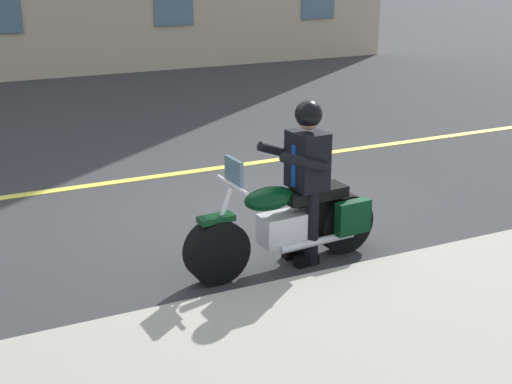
{
  "coord_description": "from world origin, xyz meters",
  "views": [
    {
      "loc": [
        3.33,
        7.3,
        3.16
      ],
      "look_at": [
        0.43,
        1.15,
        0.75
      ],
      "focal_mm": 48.23,
      "sensor_mm": 36.0,
      "label": 1
    }
  ],
  "objects": [
    {
      "name": "motorcycle_main",
      "position": [
        0.19,
        1.44,
        0.45
      ],
      "size": [
        2.22,
        0.69,
        1.26
      ],
      "color": "black",
      "rests_on": "ground_plane"
    },
    {
      "name": "rider_main",
      "position": [
        -0.0,
        1.43,
        1.04
      ],
      "size": [
        0.65,
        0.58,
        1.74
      ],
      "color": "black",
      "rests_on": "ground_plane"
    },
    {
      "name": "lane_center_stripe",
      "position": [
        0.0,
        -2.0,
        0.01
      ],
      "size": [
        60.0,
        0.16,
        0.01
      ],
      "primitive_type": "cube",
      "color": "#E5DB4C",
      "rests_on": "ground_plane"
    },
    {
      "name": "ground_plane",
      "position": [
        0.0,
        0.0,
        0.0
      ],
      "size": [
        80.0,
        80.0,
        0.0
      ],
      "primitive_type": "plane",
      "color": "#333335"
    }
  ]
}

